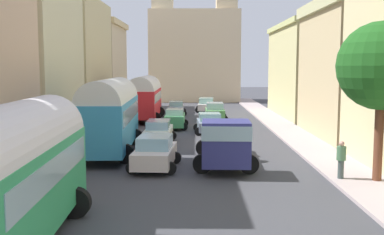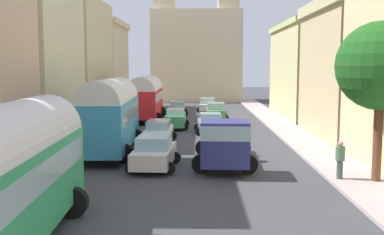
{
  "view_description": "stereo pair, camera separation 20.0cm",
  "coord_description": "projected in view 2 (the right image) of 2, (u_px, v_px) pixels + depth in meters",
  "views": [
    {
      "loc": [
        0.26,
        -7.63,
        4.92
      ],
      "look_at": [
        0.0,
        20.12,
        1.85
      ],
      "focal_mm": 43.13,
      "sensor_mm": 36.0,
      "label": 1
    },
    {
      "loc": [
        0.46,
        -7.63,
        4.92
      ],
      "look_at": [
        0.0,
        20.12,
        1.85
      ],
      "focal_mm": 43.13,
      "sensor_mm": 36.0,
      "label": 2
    }
  ],
  "objects": [
    {
      "name": "car_0",
      "position": [
        210.0,
        123.0,
        34.05
      ],
      "size": [
        2.44,
        3.78,
        1.51
      ],
      "color": "slate",
      "rests_on": "ground"
    },
    {
      "name": "parked_bus_0",
      "position": [
        8.0,
        169.0,
        12.36
      ],
      "size": [
        3.43,
        8.16,
        3.96
      ],
      "color": "#309D60",
      "rests_on": "ground"
    },
    {
      "name": "building_right_3",
      "position": [
        304.0,
        70.0,
        45.24
      ],
      "size": [
        4.94,
        14.72,
        9.09
      ],
      "color": "#CDC588",
      "rests_on": "ground"
    },
    {
      "name": "building_left_4",
      "position": [
        96.0,
        65.0,
        53.07
      ],
      "size": [
        6.49,
        10.14,
        10.06
      ],
      "color": "beige",
      "rests_on": "ground"
    },
    {
      "name": "cargo_truck_0",
      "position": [
        224.0,
        142.0,
        22.45
      ],
      "size": [
        3.19,
        7.19,
        2.48
      ],
      "color": "navy",
      "rests_on": "ground"
    },
    {
      "name": "distant_church",
      "position": [
        197.0,
        50.0,
        65.56
      ],
      "size": [
        12.6,
        7.5,
        20.58
      ],
      "color": "beige",
      "rests_on": "ground"
    },
    {
      "name": "sidewalk_left",
      "position": [
        98.0,
        131.0,
        35.08
      ],
      "size": [
        2.5,
        70.0,
        0.14
      ],
      "primitive_type": "cube",
      "color": "#A59E8A",
      "rests_on": "ground"
    },
    {
      "name": "car_6",
      "position": [
        177.0,
        108.0,
        47.0
      ],
      "size": [
        2.25,
        3.92,
        1.41
      ],
      "color": "gray",
      "rests_on": "ground"
    },
    {
      "name": "car_4",
      "position": [
        159.0,
        132.0,
        29.64
      ],
      "size": [
        2.22,
        4.33,
        1.5
      ],
      "color": "silver",
      "rests_on": "ground"
    },
    {
      "name": "building_left_3",
      "position": [
        73.0,
        61.0,
        42.2
      ],
      "size": [
        5.37,
        11.21,
        10.93
      ],
      "color": "#CAB886",
      "rests_on": "ground"
    },
    {
      "name": "building_right_2",
      "position": [
        354.0,
        69.0,
        31.72
      ],
      "size": [
        5.72,
        10.69,
        9.44
      ],
      "color": "#CAB383",
      "rests_on": "ground"
    },
    {
      "name": "car_3",
      "position": [
        154.0,
        152.0,
        22.25
      ],
      "size": [
        2.47,
        4.11,
        1.61
      ],
      "color": "silver",
      "rests_on": "ground"
    },
    {
      "name": "pedestrian_0",
      "position": [
        340.0,
        159.0,
        19.67
      ],
      "size": [
        0.4,
        0.4,
        1.77
      ],
      "color": "#434F4E",
      "rests_on": "ground"
    },
    {
      "name": "roadside_tree_1",
      "position": [
        381.0,
        67.0,
        18.9
      ],
      "size": [
        3.67,
        3.67,
        6.79
      ],
      "color": "brown",
      "rests_on": "ground"
    },
    {
      "name": "car_5",
      "position": [
        176.0,
        119.0,
        36.74
      ],
      "size": [
        2.12,
        3.97,
        1.58
      ],
      "color": "#439659",
      "rests_on": "ground"
    },
    {
      "name": "car_1",
      "position": [
        216.0,
        112.0,
        42.07
      ],
      "size": [
        2.31,
        4.0,
        1.65
      ],
      "color": "#50954C",
      "rests_on": "ground"
    },
    {
      "name": "car_2",
      "position": [
        208.0,
        105.0,
        50.38
      ],
      "size": [
        2.44,
        4.07,
        1.52
      ],
      "color": "silver",
      "rests_on": "ground"
    },
    {
      "name": "parked_bus_2",
      "position": [
        146.0,
        96.0,
        42.26
      ],
      "size": [
        3.39,
        8.79,
        4.06
      ],
      "color": "red",
      "rests_on": "ground"
    },
    {
      "name": "ground_plane",
      "position": [
        194.0,
        132.0,
        34.96
      ],
      "size": [
        154.0,
        154.0,
        0.0
      ],
      "primitive_type": "plane",
      "color": "#3E3F44"
    },
    {
      "name": "building_left_2",
      "position": [
        37.0,
        62.0,
        31.27
      ],
      "size": [
        4.16,
        9.4,
        10.51
      ],
      "color": "beige",
      "rests_on": "ground"
    },
    {
      "name": "sidewalk_right",
      "position": [
        289.0,
        131.0,
        34.84
      ],
      "size": [
        2.5,
        70.0,
        0.14
      ],
      "primitive_type": "cube",
      "color": "#B1A0A1",
      "rests_on": "ground"
    },
    {
      "name": "parked_bus_1",
      "position": [
        110.0,
        112.0,
        26.07
      ],
      "size": [
        3.5,
        9.17,
        4.24
      ],
      "color": "teal",
      "rests_on": "ground"
    }
  ]
}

